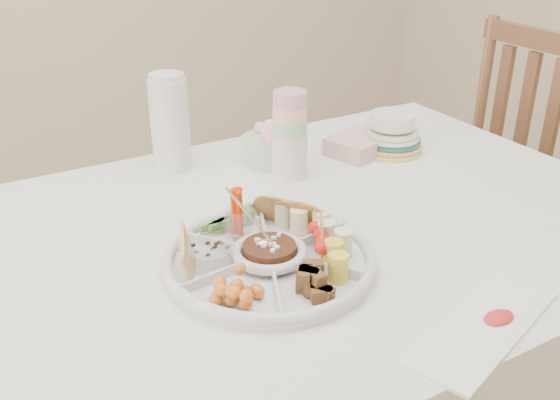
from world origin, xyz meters
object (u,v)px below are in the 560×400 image
dining_table (293,367)px  plate_stack (392,131)px  party_tray (269,256)px  thermos (170,121)px  chair (472,198)px

dining_table → plate_stack: 0.65m
party_tray → dining_table: bearing=42.7°
thermos → party_tray: bearing=-91.8°
thermos → plate_stack: thermos is taller
chair → thermos: chair is taller
party_tray → thermos: bearing=88.2°
chair → plate_stack: 0.48m
thermos → dining_table: bearing=-74.9°
thermos → plate_stack: 0.57m
party_tray → thermos: (0.02, 0.52, 0.10)m
dining_table → chair: chair is taller
dining_table → plate_stack: bearing=27.2°
party_tray → thermos: size_ratio=1.58×
dining_table → plate_stack: plate_stack is taller
dining_table → thermos: size_ratio=6.33×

